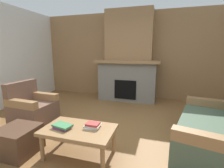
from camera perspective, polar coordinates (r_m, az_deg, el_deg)
ground at (r=2.95m, az=-5.27°, el=-18.98°), size 9.00×9.00×0.00m
wall_back_wood_panel at (r=5.45m, az=6.48°, el=9.79°), size 6.00×0.12×2.70m
fireplace at (r=5.09m, az=5.67°, el=7.60°), size 1.90×0.82×2.70m
couch at (r=3.12m, az=31.55°, el=-13.12°), size 1.24×1.95×0.85m
armchair at (r=3.98m, az=-26.04°, el=-7.33°), size 0.81×0.81×0.85m
coffee_table at (r=2.44m, az=-11.45°, el=-15.99°), size 1.00×0.60×0.43m
ottoman at (r=2.90m, az=-29.79°, el=-16.62°), size 0.52×0.52×0.40m
book_stack_near_edge at (r=2.47m, az=-16.80°, el=-13.79°), size 0.29×0.23×0.06m
book_stack_center at (r=2.40m, az=-6.82°, el=-14.08°), size 0.23×0.22×0.07m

